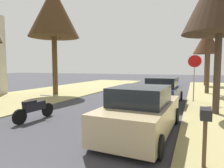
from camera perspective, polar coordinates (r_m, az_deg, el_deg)
stop_sign_far at (r=13.34m, az=22.57°, el=4.30°), size 0.81×0.76×2.90m
street_tree_right_mid_b at (r=18.59m, az=26.32°, el=18.72°), size 3.20×3.20×8.70m
street_tree_right_far at (r=25.86m, az=25.56°, el=10.97°), size 2.96×2.96×6.61m
street_tree_left_mid_b at (r=16.84m, az=-16.41°, el=19.07°), size 3.87×3.87×8.31m
parked_sedan_tan at (r=6.62m, az=8.53°, el=-7.93°), size 2.08×4.46×1.57m
parked_sedan_navy at (r=12.32m, az=14.37°, el=-2.11°), size 2.08×4.46×1.57m
parked_motorcycle at (r=8.80m, az=-21.41°, el=-6.61°), size 0.60×2.05×0.97m
curbside_mailbox at (r=4.67m, az=25.22°, el=-9.54°), size 0.22×0.44×1.27m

